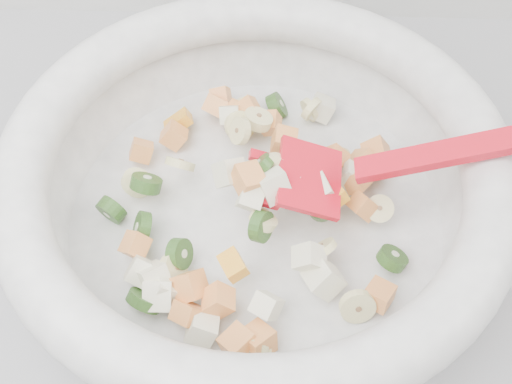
{
  "coord_description": "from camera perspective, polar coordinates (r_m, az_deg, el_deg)",
  "views": [
    {
      "loc": [
        -0.05,
        1.12,
        1.36
      ],
      "look_at": [
        -0.06,
        1.44,
        0.95
      ],
      "focal_mm": 45.0,
      "sensor_mm": 36.0,
      "label": 1
    }
  ],
  "objects": [
    {
      "name": "mixing_bowl",
      "position": [
        0.51,
        0.04,
        0.85
      ],
      "size": [
        0.47,
        0.4,
        0.15
      ],
      "color": "white",
      "rests_on": "counter"
    }
  ]
}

